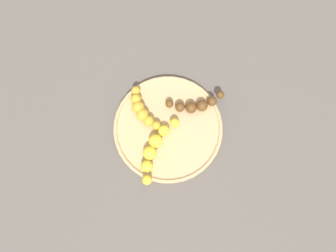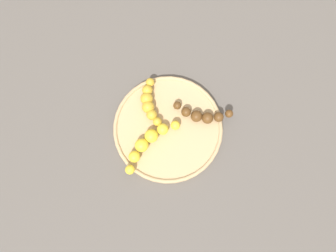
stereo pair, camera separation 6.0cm
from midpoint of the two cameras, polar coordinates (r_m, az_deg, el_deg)
The scene contains 5 objects.
ground_plane at distance 0.82m, azimuth 2.06°, elevation -0.94°, with size 2.40×2.40×0.00m, color #56514C.
fruit_bowl at distance 0.81m, azimuth 2.09°, elevation -0.76°, with size 0.27×0.27×0.02m.
banana_overripe at distance 0.81m, azimuth 8.17°, elevation 1.59°, with size 0.07×0.14×0.03m.
banana_spotted at distance 0.81m, azimuth -1.23°, elevation 3.83°, with size 0.13×0.05×0.03m.
banana_yellow at distance 0.78m, azimuth -1.32°, elevation -3.28°, with size 0.12×0.15×0.03m.
Camera 2 is at (-0.17, 0.02, 0.81)m, focal length 34.58 mm.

